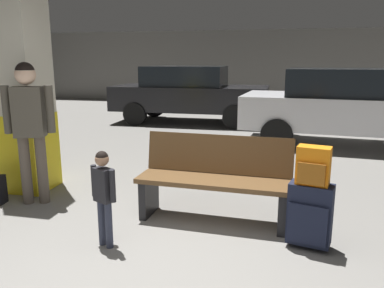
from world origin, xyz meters
The scene contains 10 objects.
ground_plane centered at (0.00, 4.00, -0.05)m, with size 18.00×18.00×0.10m, color gray.
garage_back_wall centered at (0.00, 12.86, 1.40)m, with size 18.00×0.12×2.80m, color slate.
structural_pillar centered at (-2.11, 1.92, 1.54)m, with size 0.57×0.57×3.11m.
bench centered at (0.44, 1.47, 0.44)m, with size 1.63×0.61×0.89m.
suitcase centered at (1.38, 1.01, 0.32)m, with size 0.42×0.31×0.60m.
backpack_bright centered at (1.38, 1.01, 0.77)m, with size 0.31×0.25×0.34m.
child centered at (-0.43, 0.64, 0.55)m, with size 0.28×0.23×0.90m.
adult centered at (-1.72, 1.46, 1.02)m, with size 0.54×0.30×1.65m.
parked_car_far centered at (-1.30, 7.73, 0.81)m, with size 4.11×1.81×1.51m.
parked_car_near centered at (2.39, 5.59, 0.81)m, with size 4.24×2.08×1.51m.
Camera 1 is at (1.05, -2.34, 1.68)m, focal length 35.72 mm.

